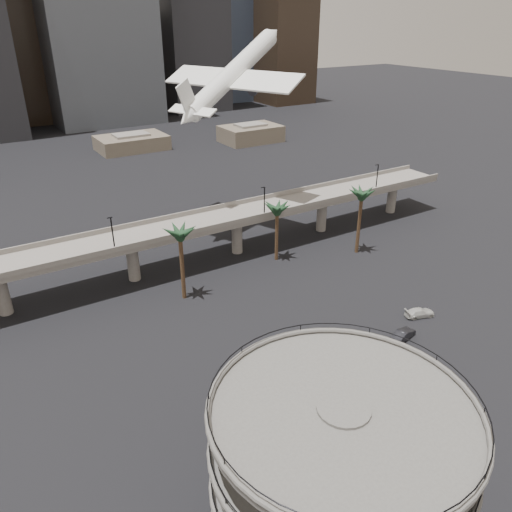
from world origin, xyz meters
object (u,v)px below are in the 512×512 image
parking_ramp (338,465)px  airborne_jet (233,74)px  car_b (403,335)px  car_a (333,373)px  overpass (187,231)px  car_c (420,313)px

parking_ramp → airborne_jet: size_ratio=0.67×
car_b → car_a: bearing=82.3°
overpass → parking_ramp: bearing=-102.4°
airborne_jet → car_b: 62.25m
overpass → car_a: (2.21, -41.07, -6.63)m
parking_ramp → car_c: (37.05, 22.20, -9.12)m
parking_ramp → airborne_jet: 82.13m
parking_ramp → overpass: 60.46m
car_a → car_c: (21.84, 4.28, 0.01)m
parking_ramp → car_c: parking_ramp is taller
parking_ramp → airborne_jet: airborne_jet is taller
airborne_jet → car_c: bearing=-106.3°
overpass → car_c: overpass is taller
car_b → overpass: bearing=10.5°
car_a → overpass: bearing=6.9°
overpass → airborne_jet: airborne_jet is taller
overpass → car_b: (16.99, -39.82, -6.55)m
car_a → car_b: 14.84m
parking_ramp → car_b: size_ratio=4.61×
parking_ramp → overpass: size_ratio=0.17×
parking_ramp → car_a: 25.21m
car_c → parking_ramp: bearing=139.1°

